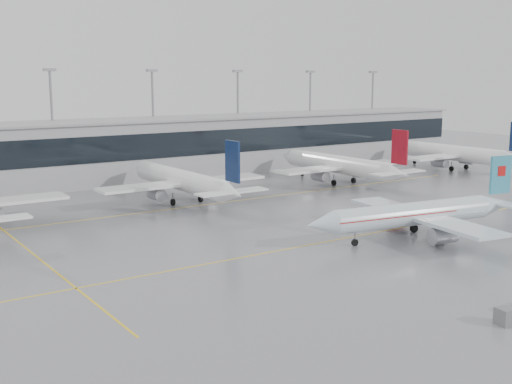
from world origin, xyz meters
TOP-DOWN VIEW (x-y plane):
  - ground at (0.00, 0.00)m, footprint 320.00×320.00m
  - taxi_line_main at (0.00, 0.00)m, footprint 120.00×0.25m
  - taxi_line_north at (0.00, 30.00)m, footprint 120.00×0.25m
  - taxi_line_cross at (-30.00, 15.00)m, footprint 0.25×60.00m
  - terminal at (0.00, 62.00)m, footprint 180.00×15.00m
  - terminal_glass at (0.00, 54.45)m, footprint 180.00×0.20m
  - terminal_roof at (0.00, 62.00)m, footprint 182.00×16.00m
  - light_masts at (0.00, 68.00)m, footprint 156.40×1.00m
  - air_canada_jet at (14.34, -5.22)m, footprint 33.35×26.11m
  - parked_jet_c at (-0.00, 33.69)m, footprint 29.64×36.96m
  - parked_jet_d at (35.00, 33.69)m, footprint 29.64×36.96m
  - parked_jet_e at (70.00, 33.69)m, footprint 29.64×36.96m
  - gse_unit at (-2.99, -30.07)m, footprint 1.65×1.56m

SIDE VIEW (x-z plane):
  - ground at x=0.00m, z-range 0.00..0.00m
  - taxi_line_main at x=0.00m, z-range 0.00..0.01m
  - taxi_line_north at x=0.00m, z-range 0.00..0.01m
  - taxi_line_cross at x=-30.00m, z-range 0.00..0.01m
  - gse_unit at x=-2.99m, z-range 0.00..1.48m
  - air_canada_jet at x=14.34m, z-range -1.90..8.24m
  - parked_jet_c at x=0.00m, z-range -2.15..9.57m
  - parked_jet_d at x=35.00m, z-range -2.15..9.57m
  - parked_jet_e at x=70.00m, z-range -2.15..9.57m
  - terminal at x=0.00m, z-range 0.00..12.00m
  - terminal_glass at x=0.00m, z-range 5.00..10.00m
  - terminal_roof at x=0.00m, z-range 12.00..12.40m
  - light_masts at x=0.00m, z-range 2.04..24.64m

